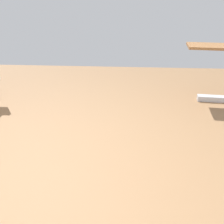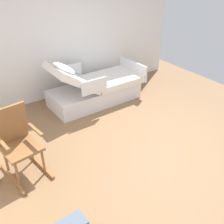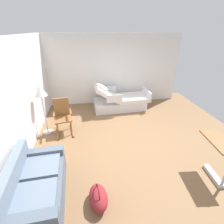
# 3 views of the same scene
# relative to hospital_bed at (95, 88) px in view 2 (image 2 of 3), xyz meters

# --- Properties ---
(ground_plane) EXTENTS (6.67, 6.67, 0.00)m
(ground_plane) POSITION_rel_hospital_bed_xyz_m (-1.96, 0.15, -0.31)
(ground_plane) COLOR olive
(side_wall) EXTENTS (0.10, 5.33, 2.70)m
(side_wall) POSITION_rel_hospital_bed_xyz_m (0.76, 0.15, 1.04)
(side_wall) COLOR white
(side_wall) RESTS_ON ground
(hospital_bed) EXTENTS (1.08, 2.10, 1.11)m
(hospital_bed) POSITION_rel_hospital_bed_xyz_m (0.00, 0.00, 0.00)
(hospital_bed) COLOR silver
(hospital_bed) RESTS_ON ground
(rocking_chair) EXTENTS (0.83, 0.59, 1.05)m
(rocking_chair) POSITION_rel_hospital_bed_xyz_m (-1.35, 1.97, 0.19)
(rocking_chair) COLOR brown
(rocking_chair) RESTS_ON ground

